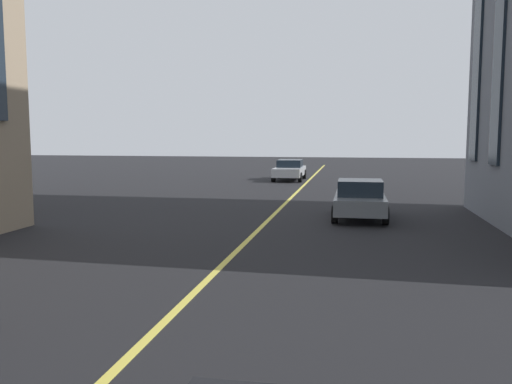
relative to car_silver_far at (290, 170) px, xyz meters
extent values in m
cube|color=#D8C64C|center=(-21.21, -1.29, -0.70)|extent=(80.00, 0.16, 0.01)
cube|color=#B7BABF|center=(-0.05, 0.00, -0.11)|extent=(4.40, 1.80, 0.55)
cube|color=#19232D|center=(0.17, 0.00, 0.42)|extent=(1.85, 1.58, 0.50)
cylinder|color=black|center=(-1.50, -0.86, -0.38)|extent=(0.64, 0.22, 0.64)
cylinder|color=black|center=(-1.50, 0.86, -0.38)|extent=(0.64, 0.22, 0.64)
cylinder|color=black|center=(1.40, -0.86, -0.38)|extent=(0.64, 0.22, 0.64)
cylinder|color=black|center=(1.40, 0.86, -0.38)|extent=(0.64, 0.22, 0.64)
cube|color=slate|center=(-15.77, -4.45, -0.13)|extent=(3.90, 1.75, 0.55)
cube|color=#19232D|center=(-15.97, -4.45, 0.42)|extent=(1.64, 1.54, 0.55)
cylinder|color=black|center=(-14.48, -3.61, -0.40)|extent=(0.60, 0.21, 0.60)
cylinder|color=black|center=(-14.48, -5.29, -0.40)|extent=(0.60, 0.21, 0.60)
cylinder|color=black|center=(-17.06, -3.61, -0.40)|extent=(0.60, 0.21, 0.60)
cylinder|color=black|center=(-17.06, -5.29, -0.40)|extent=(0.60, 0.21, 0.60)
cube|color=#19232D|center=(-13.34, -8.74, 6.74)|extent=(1.10, 0.10, 10.87)
camera|label=1|loc=(-34.74, -4.21, 2.24)|focal=36.62mm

